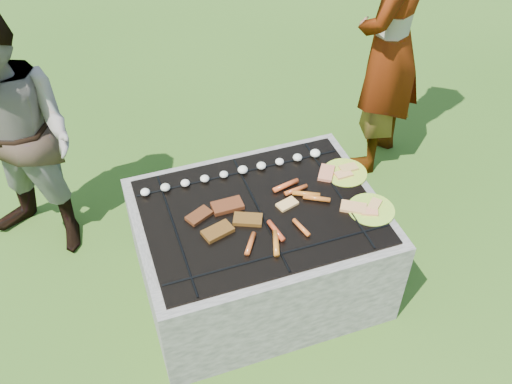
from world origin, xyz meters
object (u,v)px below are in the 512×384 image
at_px(cook, 391,46).
at_px(bystander, 16,143).
at_px(plate_far, 345,173).
at_px(fire_pit, 259,252).
at_px(plate_near, 371,210).

bearing_deg(cook, bystander, -38.55).
xyz_separation_m(plate_far, bystander, (-1.71, 0.65, 0.18)).
bearing_deg(cook, fire_pit, -5.10).
bearing_deg(plate_far, plate_near, -90.07).
bearing_deg(bystander, plate_near, 10.70).
relative_size(plate_near, bystander, 0.20).
bearing_deg(cook, plate_far, 8.22).
relative_size(plate_far, plate_near, 0.99).
bearing_deg(bystander, cook, 41.71).
xyz_separation_m(fire_pit, cook, (1.20, 0.84, 0.64)).
xyz_separation_m(fire_pit, plate_far, (0.56, 0.13, 0.33)).
relative_size(plate_near, cook, 0.17).
relative_size(fire_pit, plate_far, 4.14).
bearing_deg(fire_pit, cook, 35.18).
relative_size(fire_pit, plate_near, 4.09).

